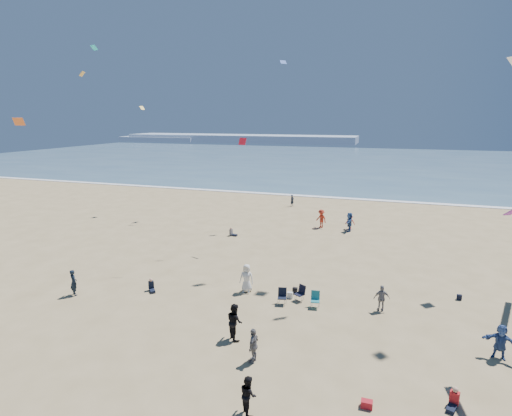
% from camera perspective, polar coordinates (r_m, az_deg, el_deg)
% --- Properties ---
extents(ground, '(220.00, 220.00, 0.00)m').
position_cam_1_polar(ground, '(18.06, -15.76, -25.93)').
color(ground, tan).
rests_on(ground, ground).
extents(ocean, '(220.00, 100.00, 0.06)m').
position_cam_1_polar(ocean, '(107.34, 13.79, 6.45)').
color(ocean, '#476B84').
rests_on(ocean, ground).
extents(surf_line, '(220.00, 1.20, 0.08)m').
position_cam_1_polar(surf_line, '(58.13, 9.63, 1.55)').
color(surf_line, white).
rests_on(surf_line, ground).
extents(headland_far, '(110.00, 20.00, 3.20)m').
position_cam_1_polar(headland_far, '(194.14, -2.39, 9.93)').
color(headland_far, '#7A8EA8').
rests_on(headland_far, ground).
extents(headland_near, '(40.00, 14.00, 2.00)m').
position_cam_1_polar(headland_near, '(207.34, -13.44, 9.61)').
color(headland_near, '#7A8EA8').
rests_on(headland_near, ground).
extents(standing_flyers, '(30.75, 37.45, 1.92)m').
position_cam_1_polar(standing_flyers, '(30.34, 10.77, -7.26)').
color(standing_flyers, black).
rests_on(standing_flyers, ground).
extents(seated_group, '(18.37, 31.69, 0.84)m').
position_cam_1_polar(seated_group, '(19.86, -1.27, -19.97)').
color(seated_group, silver).
rests_on(seated_group, ground).
extents(chair_cluster, '(2.69, 1.56, 1.00)m').
position_cam_1_polar(chair_cluster, '(25.05, 6.13, -12.49)').
color(chair_cluster, black).
rests_on(chair_cluster, ground).
extents(white_tote, '(0.35, 0.20, 0.40)m').
position_cam_1_polar(white_tote, '(25.91, 4.89, -12.31)').
color(white_tote, silver).
rests_on(white_tote, ground).
extents(black_backpack, '(0.30, 0.22, 0.38)m').
position_cam_1_polar(black_backpack, '(26.61, 5.59, -11.64)').
color(black_backpack, black).
rests_on(black_backpack, ground).
extents(cooler, '(0.45, 0.30, 0.30)m').
position_cam_1_polar(cooler, '(18.04, 15.54, -25.38)').
color(cooler, '#AF1923').
rests_on(cooler, ground).
extents(navy_bag, '(0.28, 0.18, 0.34)m').
position_cam_1_polar(navy_bag, '(28.63, 27.04, -11.29)').
color(navy_bag, black).
rests_on(navy_bag, ground).
extents(kites_aloft, '(44.18, 38.97, 28.63)m').
position_cam_1_polar(kites_aloft, '(25.62, 19.65, 21.10)').
color(kites_aloft, yellow).
rests_on(kites_aloft, ground).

